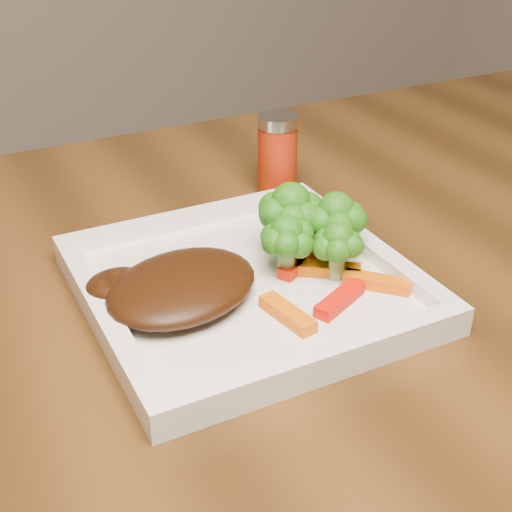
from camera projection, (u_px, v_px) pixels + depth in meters
name	position (u px, v px, depth m)	size (l,w,h in m)	color
plate	(246.00, 289.00, 0.62)	(0.27, 0.27, 0.01)	white
steak	(182.00, 286.00, 0.59)	(0.14, 0.11, 0.03)	#3A1A08
broccoli_0	(290.00, 222.00, 0.64)	(0.07, 0.07, 0.07)	#126310
broccoli_1	(335.00, 228.00, 0.64)	(0.06, 0.06, 0.06)	#265E0F
broccoli_2	(338.00, 248.00, 0.61)	(0.05, 0.05, 0.06)	#186F12
broccoli_3	(287.00, 244.00, 0.62)	(0.05, 0.05, 0.06)	#275C0F
carrot_0	(340.00, 300.00, 0.59)	(0.06, 0.02, 0.01)	red
carrot_1	(377.00, 282.00, 0.61)	(0.06, 0.02, 0.01)	#E25B03
carrot_2	(288.00, 314.00, 0.57)	(0.06, 0.02, 0.01)	#EB6203
carrot_3	(315.00, 228.00, 0.70)	(0.06, 0.02, 0.01)	orange
carrot_5	(329.00, 269.00, 0.63)	(0.06, 0.02, 0.01)	#E86203
carrot_6	(298.00, 263.00, 0.64)	(0.05, 0.01, 0.01)	red
spice_shaker	(277.00, 156.00, 0.78)	(0.04, 0.04, 0.09)	#A42309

